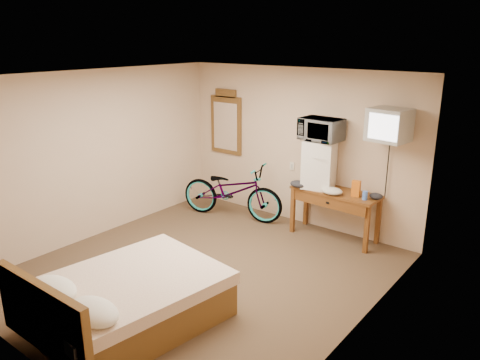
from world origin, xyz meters
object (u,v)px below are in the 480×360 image
Objects in this scene: microwave at (321,130)px; bicycle at (232,191)px; desk at (334,199)px; mini_fridge at (319,164)px; crt_television at (389,125)px; bed at (124,300)px; blue_cup at (365,195)px; wall_mirror at (226,123)px.

microwave is 0.33× the size of bicycle.
mini_fridge is (-0.29, 0.03, 0.49)m from desk.
crt_television reaches higher than bed.
microwave is at bearing -92.65° from bicycle.
crt_television is (1.01, -0.01, 0.71)m from mini_fridge.
mini_fridge is 1.61m from bicycle.
microwave is 1.88m from bicycle.
mini_fridge is 0.85m from blue_cup.
desk is 1.05m from microwave.
microwave reaches higher than desk.
mini_fridge is at bearing 172.91° from blue_cup.
bed is at bearing -101.37° from desk.
blue_cup is 0.07× the size of bicycle.
crt_television is 2.82m from bicycle.
bicycle is at bearing 108.79° from bed.
blue_cup reaches higher than desk.
crt_television is (1.01, -0.01, 0.18)m from microwave.
crt_television reaches higher than blue_cup.
desk is 3.47m from bed.
desk is at bearing -178.40° from crt_television.
mini_fridge is 1.23m from crt_television.
crt_television reaches higher than bicycle.
bicycle is at bearing -175.04° from blue_cup.
mini_fridge is at bearing 179.51° from crt_television.
bed is (-1.18, -3.31, -0.51)m from blue_cup.
bed is (1.62, -3.65, -1.19)m from wall_mirror.
blue_cup is at bearing -7.95° from desk.
desk is 1.77m from bicycle.
mini_fridge reaches higher than bicycle.
desk is 1.84× the size of mini_fridge.
mini_fridge is at bearing -121.16° from microwave.
wall_mirror is at bearing 173.27° from desk.
wall_mirror is 1.28m from bicycle.
crt_television is at bearing -0.49° from mini_fridge.
blue_cup is (0.50, -0.07, 0.19)m from desk.
microwave reaches higher than bicycle.
crt_television reaches higher than microwave.
bicycle is at bearing -173.40° from crt_television.
wall_mirror is at bearing 113.93° from bed.
blue_cup is 0.11× the size of wall_mirror.
blue_cup is 3.56m from bed.
desk is 1.17× the size of wall_mirror.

